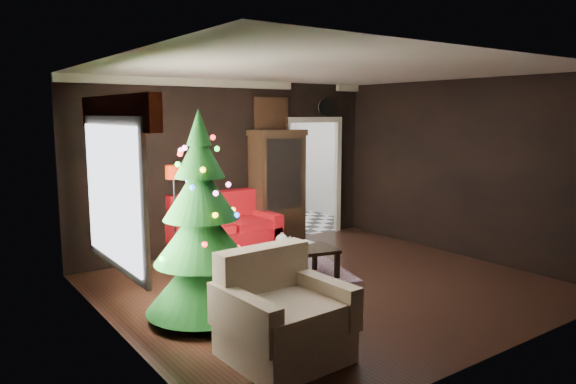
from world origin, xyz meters
TOP-DOWN VIEW (x-y plane):
  - floor at (0.00, 0.00)m, footprint 5.50×5.50m
  - ceiling at (0.00, 0.00)m, footprint 5.50×5.50m
  - wall_back at (0.00, 2.50)m, footprint 5.50×0.00m
  - wall_front at (0.00, -2.50)m, footprint 5.50×0.00m
  - wall_left at (-2.75, 0.00)m, footprint 0.00×5.50m
  - wall_right at (2.75, 0.00)m, footprint 0.00×5.50m
  - doorway at (1.70, 2.50)m, footprint 1.10×0.10m
  - left_window at (-2.71, 0.20)m, footprint 0.05×1.60m
  - valance at (-2.63, 0.20)m, footprint 0.12×2.10m
  - kitchen_floor at (1.70, 4.00)m, footprint 3.00×3.00m
  - kitchen_window at (1.70, 5.45)m, footprint 0.70×0.06m
  - rug at (-0.24, 0.80)m, footprint 2.28×1.92m
  - loveseat at (-0.40, 2.05)m, footprint 1.70×0.90m
  - curio_cabinet at (0.75, 2.27)m, footprint 0.90×0.45m
  - floor_lamp at (-1.38, 1.72)m, footprint 0.30×0.30m
  - christmas_tree at (-1.86, -0.09)m, footprint 1.31×1.31m
  - armchair at (-1.68, -1.39)m, footprint 1.08×1.08m
  - coffee_table at (-0.14, 0.40)m, footprint 1.06×0.78m
  - teapot at (-0.30, 0.63)m, footprint 0.22×0.22m
  - cup_a at (-0.42, 0.54)m, footprint 0.08×0.08m
  - cup_b at (-0.52, 0.40)m, footprint 0.09×0.09m
  - book at (0.04, 0.63)m, footprint 0.16×0.03m
  - wall_clock at (1.95, 2.45)m, footprint 0.32×0.32m
  - painting at (0.75, 2.46)m, footprint 0.62×0.05m
  - kitchen_counter at (1.70, 5.20)m, footprint 1.80×0.60m
  - kitchen_table at (1.40, 3.70)m, footprint 0.70×0.70m

SIDE VIEW (x-z plane):
  - floor at x=0.00m, z-range 0.00..0.00m
  - kitchen_floor at x=1.70m, z-range 0.00..0.00m
  - rug at x=-0.24m, z-range 0.00..0.01m
  - coffee_table at x=-0.14m, z-range 0.01..0.44m
  - kitchen_table at x=1.40m, z-range 0.00..0.75m
  - kitchen_counter at x=1.70m, z-range 0.00..0.90m
  - armchair at x=-1.68m, z-range -0.07..0.99m
  - cup_a at x=-0.42m, z-range 0.44..0.51m
  - cup_b at x=-0.52m, z-range 0.44..0.51m
  - loveseat at x=-0.40m, z-range 0.00..1.00m
  - teapot at x=-0.30m, z-range 0.44..0.63m
  - book at x=0.04m, z-range 0.44..0.66m
  - floor_lamp at x=-1.38m, z-range 0.11..1.55m
  - curio_cabinet at x=0.75m, z-range 0.00..1.90m
  - doorway at x=1.70m, z-range 0.00..2.10m
  - christmas_tree at x=-1.86m, z-range -0.14..2.24m
  - wall_back at x=0.00m, z-range -1.35..4.15m
  - wall_front at x=0.00m, z-range -1.35..4.15m
  - wall_left at x=-2.75m, z-range -1.35..4.15m
  - wall_right at x=2.75m, z-range -1.35..4.15m
  - left_window at x=-2.71m, z-range 0.75..2.15m
  - kitchen_window at x=1.70m, z-range 1.35..2.05m
  - painting at x=0.75m, z-range 1.99..2.51m
  - valance at x=-2.63m, z-range 2.10..2.44m
  - wall_clock at x=1.95m, z-range 2.35..2.41m
  - ceiling at x=0.00m, z-range 2.80..2.80m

